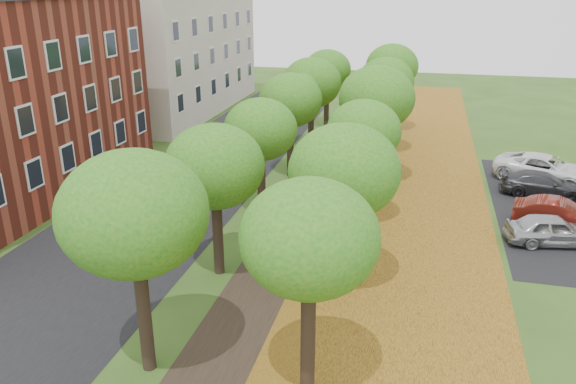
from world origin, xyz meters
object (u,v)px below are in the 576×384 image
Objects in this scene: bench at (289,266)px; car_white at (545,169)px; car_red at (560,214)px; car_grey at (543,184)px; car_silver at (553,230)px.

car_white is (11.61, 14.06, 0.37)m from bench.
bench is 13.33m from car_red.
bench is 18.23m from car_white.
car_white is (0.49, 2.37, 0.14)m from car_grey.
car_white reaches higher than car_silver.
bench is 0.37× the size of car_grey.
car_red is (11.12, 7.35, 0.28)m from bench.
car_white reaches higher than car_grey.
car_silver is (10.49, 5.43, 0.28)m from bench.
car_red is 0.95× the size of car_grey.
car_silver is 0.92× the size of car_grey.
car_grey is at bearing -43.36° from bench.
car_red is at bearing -56.34° from bench.
car_red is (0.63, 1.92, -0.00)m from car_silver.
car_silver reaches higher than bench.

